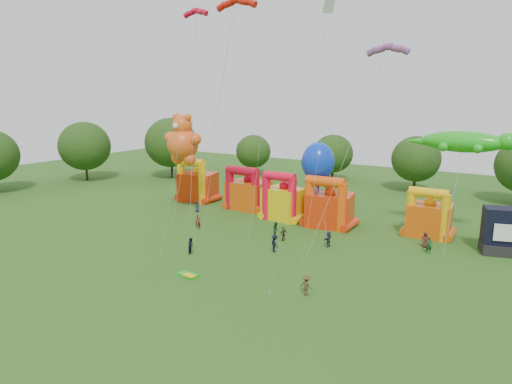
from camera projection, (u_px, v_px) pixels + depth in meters
The scene contains 23 objects.
ground at pixel (157, 296), 37.96m from camera, with size 160.00×160.00×0.00m, color #295A19.
tree_ring at pixel (149, 220), 37.77m from camera, with size 122.16×124.25×12.07m.
bouncy_castle_0 at pixel (197, 184), 71.95m from camera, with size 6.31×5.54×6.89m.
bouncy_castle_1 at pixel (247, 193), 66.73m from camera, with size 5.85×4.79×6.49m.
bouncy_castle_2 at pixel (283, 201), 61.14m from camera, with size 5.64×4.83×6.62m.
bouncy_castle_3 at pixel (329, 207), 57.80m from camera, with size 6.26×5.36×6.65m.
bouncy_castle_4 at pixel (429, 217), 53.74m from camera, with size 5.10×4.18×6.05m.
teddy_bear_kite at pixel (182, 150), 63.04m from camera, with size 6.17×5.72×14.11m.
gecko_kite at pixel (460, 160), 51.78m from camera, with size 11.98×10.25×12.53m.
octopus_kite at pixel (319, 182), 57.89m from camera, with size 5.41×6.15×10.67m.
parafoil_kites at pixel (261, 133), 51.13m from camera, with size 29.51×12.69×28.09m.
diamond_kites at pixel (258, 92), 47.30m from camera, with size 16.77×18.93×42.48m.
folded_kite_bundle at pixel (188, 275), 42.14m from camera, with size 2.08×1.24×0.31m.
spectator_0 at pixel (197, 207), 65.17m from camera, with size 0.79×0.52×1.62m, color #222439.
spectator_1 at pixel (198, 222), 56.82m from camera, with size 0.67×0.44×1.85m, color maroon.
spectator_2 at pixel (276, 230), 53.50m from camera, with size 0.91×0.71×1.87m, color #1A411E.
spectator_3 at pixel (275, 244), 48.55m from camera, with size 1.21×0.70×1.88m, color black.
spectator_4 at pixel (283, 234), 52.24m from camera, with size 0.99×0.41×1.70m, color #3D2D18.
spectator_5 at pixel (328, 239), 50.21m from camera, with size 1.64×0.52×1.77m, color #302B48.
spectator_6 at pixel (425, 240), 50.01m from camera, with size 0.85×0.55×1.74m, color #541D18.
spectator_7 at pixel (429, 245), 48.07m from camera, with size 0.67×0.44×1.83m, color #183E1D.
spectator_8 at pixel (191, 246), 48.08m from camera, with size 0.84×0.65×1.72m, color black.
spectator_9 at pixel (306, 285), 38.00m from camera, with size 1.14×0.66×1.77m, color #46381C.
Camera 1 is at (25.68, -25.61, 16.43)m, focal length 32.00 mm.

